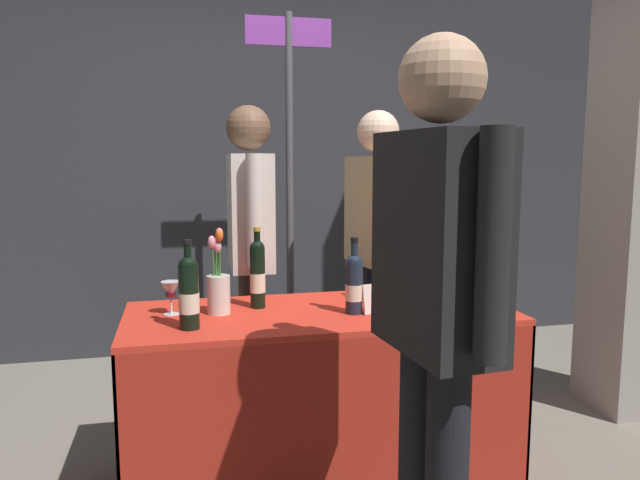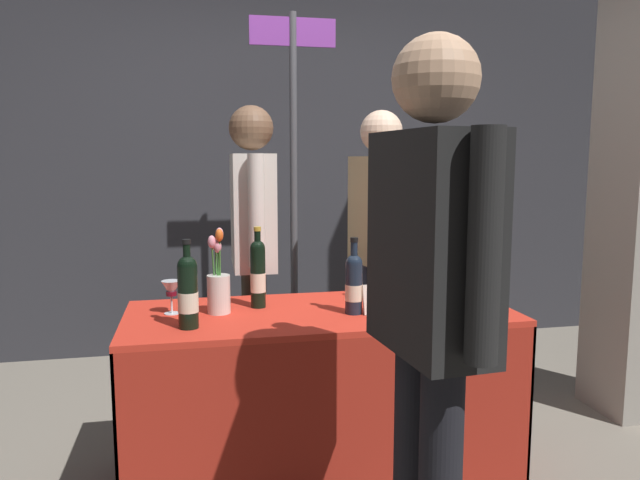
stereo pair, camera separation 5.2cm
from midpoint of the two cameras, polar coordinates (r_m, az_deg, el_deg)
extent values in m
plane|color=gray|center=(2.84, 0.57, -21.68)|extent=(12.00, 12.00, 0.00)
cube|color=#2D2D33|center=(4.44, -5.04, 9.12)|extent=(5.74, 0.12, 3.01)
cube|color=red|center=(2.56, 0.59, -6.96)|extent=(1.61, 0.68, 0.02)
cube|color=#A32519|center=(2.38, 2.40, -17.83)|extent=(1.61, 0.01, 0.73)
cube|color=#A32519|center=(2.98, -0.84, -12.42)|extent=(1.61, 0.01, 0.73)
cube|color=#A32519|center=(2.64, -17.35, -15.56)|extent=(0.01, 0.68, 0.73)
cube|color=#A32519|center=(2.94, 16.40, -13.02)|extent=(0.01, 0.68, 0.73)
cylinder|color=black|center=(2.59, -5.34, -3.58)|extent=(0.06, 0.06, 0.26)
sphere|color=black|center=(2.57, -5.37, -0.74)|extent=(0.06, 0.06, 0.06)
cylinder|color=black|center=(2.56, -5.38, 0.06)|extent=(0.03, 0.03, 0.07)
cylinder|color=#B7932D|center=(2.56, -5.39, 1.06)|extent=(0.03, 0.03, 0.02)
cylinder|color=beige|center=(2.59, -5.33, -4.03)|extent=(0.07, 0.07, 0.08)
cylinder|color=black|center=(2.68, 6.76, -3.52)|extent=(0.07, 0.07, 0.23)
sphere|color=black|center=(2.66, 6.80, -1.10)|extent=(0.07, 0.07, 0.07)
cylinder|color=black|center=(2.66, 6.81, -0.35)|extent=(0.03, 0.03, 0.07)
cylinder|color=black|center=(2.65, 6.83, 0.60)|extent=(0.03, 0.03, 0.02)
cylinder|color=beige|center=(2.69, 6.75, -3.90)|extent=(0.08, 0.08, 0.07)
cylinder|color=black|center=(2.87, 12.39, -2.97)|extent=(0.07, 0.07, 0.22)
sphere|color=black|center=(2.86, 12.46, -0.78)|extent=(0.07, 0.07, 0.07)
cylinder|color=black|center=(2.85, 12.48, 0.07)|extent=(0.03, 0.03, 0.09)
cylinder|color=#B7932D|center=(2.84, 12.51, 1.11)|extent=(0.03, 0.03, 0.02)
cylinder|color=beige|center=(2.88, 12.38, -3.32)|extent=(0.07, 0.07, 0.07)
cylinder|color=black|center=(2.31, -11.80, -5.32)|extent=(0.08, 0.08, 0.24)
sphere|color=black|center=(2.29, -11.88, -2.40)|extent=(0.07, 0.07, 0.07)
cylinder|color=black|center=(2.28, -11.91, -1.40)|extent=(0.03, 0.03, 0.08)
cylinder|color=black|center=(2.27, -11.94, -0.16)|extent=(0.03, 0.03, 0.02)
cylinder|color=beige|center=(2.32, -11.78, -5.79)|extent=(0.08, 0.08, 0.08)
cylinder|color=#192333|center=(2.48, 3.84, -4.61)|extent=(0.07, 0.07, 0.21)
sphere|color=#192333|center=(2.46, 3.86, -2.21)|extent=(0.07, 0.07, 0.07)
cylinder|color=#192333|center=(2.45, 3.87, -1.20)|extent=(0.03, 0.03, 0.09)
cylinder|color=black|center=(2.45, 3.88, 0.03)|extent=(0.03, 0.03, 0.02)
cylinder|color=beige|center=(2.49, 3.83, -4.99)|extent=(0.07, 0.07, 0.07)
cylinder|color=silver|center=(2.56, -13.31, -6.80)|extent=(0.06, 0.06, 0.00)
cylinder|color=silver|center=(2.56, -13.34, -6.03)|extent=(0.01, 0.01, 0.07)
cone|color=silver|center=(2.54, -13.39, -4.55)|extent=(0.08, 0.08, 0.07)
cylinder|color=#590C19|center=(2.55, -13.37, -4.97)|extent=(0.04, 0.04, 0.02)
cylinder|color=silver|center=(2.52, -9.01, -5.11)|extent=(0.09, 0.09, 0.16)
cylinder|color=#38722D|center=(2.50, -9.00, -2.88)|extent=(0.01, 0.01, 0.20)
ellipsoid|color=pink|center=(2.48, -9.12, -0.61)|extent=(0.03, 0.03, 0.05)
cylinder|color=#38722D|center=(2.49, -9.05, -2.31)|extent=(0.02, 0.03, 0.25)
ellipsoid|color=pink|center=(2.49, -8.94, 0.56)|extent=(0.03, 0.03, 0.05)
cylinder|color=#38722D|center=(2.52, -9.26, -2.74)|extent=(0.01, 0.02, 0.20)
ellipsoid|color=pink|center=(2.52, -9.30, -0.43)|extent=(0.03, 0.03, 0.05)
cylinder|color=#38722D|center=(2.49, -8.90, -2.35)|extent=(0.01, 0.03, 0.25)
ellipsoid|color=#E05B1E|center=(2.46, -8.95, 0.46)|extent=(0.03, 0.03, 0.05)
cylinder|color=#38722D|center=(2.49, -9.49, -2.65)|extent=(0.02, 0.04, 0.22)
ellipsoid|color=pink|center=(2.46, -9.66, -0.17)|extent=(0.03, 0.03, 0.05)
cube|color=silver|center=(2.51, 6.33, -5.51)|extent=(0.16, 0.07, 0.12)
cylinder|color=#4C4233|center=(3.36, -5.92, -9.25)|extent=(0.12, 0.12, 0.83)
cylinder|color=#4C4233|center=(3.19, -5.66, -10.19)|extent=(0.12, 0.12, 0.83)
cube|color=beige|center=(3.13, -5.97, 2.76)|extent=(0.22, 0.47, 0.59)
sphere|color=brown|center=(3.13, -6.08, 10.55)|extent=(0.23, 0.23, 0.23)
cylinder|color=beige|center=(3.41, -6.34, 3.55)|extent=(0.08, 0.08, 0.54)
cylinder|color=beige|center=(2.86, -5.53, 2.77)|extent=(0.08, 0.08, 0.54)
cylinder|color=#2D3347|center=(3.47, 5.45, -8.75)|extent=(0.12, 0.12, 0.82)
cylinder|color=#2D3347|center=(3.33, 6.65, -9.49)|extent=(0.12, 0.12, 0.82)
cube|color=tan|center=(3.26, 6.21, 2.79)|extent=(0.26, 0.44, 0.58)
sphere|color=beige|center=(3.26, 6.32, 10.20)|extent=(0.23, 0.23, 0.23)
cylinder|color=tan|center=(3.49, 4.41, 3.51)|extent=(0.08, 0.08, 0.54)
cylinder|color=tan|center=(3.03, 8.29, 2.83)|extent=(0.08, 0.08, 0.54)
cylinder|color=black|center=(1.98, 9.62, -21.40)|extent=(0.12, 0.12, 0.86)
cube|color=black|center=(1.68, 11.45, -0.27)|extent=(0.25, 0.45, 0.61)
sphere|color=tan|center=(1.68, 11.87, 14.80)|extent=(0.24, 0.24, 0.24)
cylinder|color=black|center=(1.46, 16.35, -0.66)|extent=(0.08, 0.08, 0.56)
cylinder|color=black|center=(1.91, 7.75, 1.48)|extent=(0.08, 0.08, 0.56)
cylinder|color=#47474C|center=(3.63, -2.10, 3.38)|extent=(0.04, 0.04, 2.24)
cube|color=#7A3393|center=(3.69, -2.18, 19.17)|extent=(0.51, 0.02, 0.16)
camera|label=1|loc=(0.03, -89.40, 0.08)|focal=33.68mm
camera|label=2|loc=(0.03, 90.60, -0.08)|focal=33.68mm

